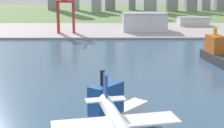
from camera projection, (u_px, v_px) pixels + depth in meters
ground_plane at (127, 65)px, 267.08m from camera, size 2400.00×2400.00×0.00m
water_bay at (131, 88)px, 208.73m from camera, size 840.00×360.00×0.15m
industrial_pier at (120, 30)px, 451.53m from camera, size 840.00×140.00×2.50m
airplane_landing at (118, 124)px, 81.05m from camera, size 32.00×37.45×11.49m
ferry_boat at (110, 114)px, 147.16m from camera, size 34.47×38.95×28.15m
container_barge at (219, 54)px, 271.67m from camera, size 20.45×53.23×27.01m
port_crane_red at (65, 9)px, 411.97m from camera, size 21.20×35.62×42.36m
warehouse_main at (144, 22)px, 438.25m from camera, size 56.05×34.63×22.74m
warehouse_annex at (193, 21)px, 492.67m from camera, size 42.22×26.26×11.85m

